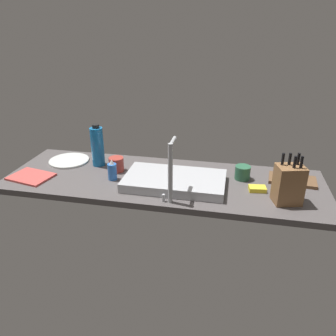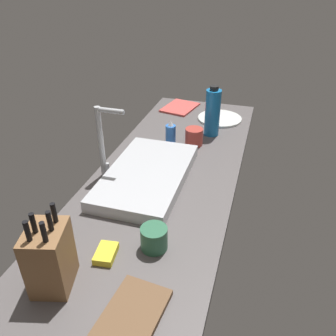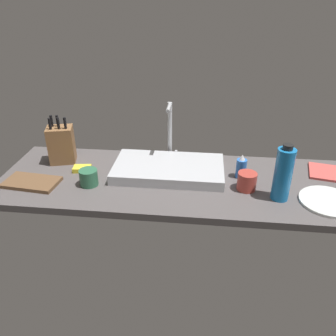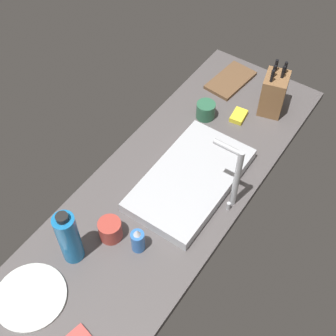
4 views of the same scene
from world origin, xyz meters
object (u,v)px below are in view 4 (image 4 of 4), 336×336
Objects in this scene: dish_sponge at (239,116)px; knife_block at (274,93)px; dinner_plate at (31,297)px; sink_basin at (191,180)px; water_bottle at (69,237)px; ceramic_cup at (110,230)px; faucet at (235,175)px; coffee_mug at (206,110)px; soap_bottle at (138,240)px; cutting_board at (231,80)px.

knife_block is at bearing 145.03° from dish_sponge.
knife_block is 1.01× the size of dinner_plate.
sink_basin is 56.15cm from water_bottle.
knife_block is 2.89× the size of ceramic_cup.
faucet reaches higher than coffee_mug.
dinner_plate is 36.39cm from ceramic_cup.
soap_bottle is 0.49× the size of dinner_plate.
sink_basin is 23.83cm from faucet.
faucet is at bearing 93.84° from sink_basin.
soap_bottle is 25.11cm from water_bottle.
dish_sponge is at bearing 121.26° from coffee_mug.
water_bottle is 1.05× the size of dinner_plate.
dish_sponge reaches higher than cutting_board.
ceramic_cup is at bearing 168.00° from dinner_plate.
dish_sponge is at bearing 171.92° from dinner_plate.
faucet is 75.23cm from cutting_board.
water_bottle is 99.16cm from dish_sponge.
dish_sponge is (-44.97, -2.22, -1.34)cm from sink_basin.
soap_bottle is 74.94cm from coffee_mug.
sink_basin is 67.45cm from cutting_board.
water_bottle is at bearing -27.37° from knife_block.
dinner_plate is at bearing -12.00° from ceramic_cup.
coffee_mug reaches higher than dish_sponge.
cutting_board is 2.89× the size of ceramic_cup.
knife_block is 2.87× the size of dish_sponge.
sink_basin is 2.19× the size of dinner_plate.
faucet is (-1.22, 18.14, 15.40)cm from sink_basin.
coffee_mug is at bearing -61.03° from knife_block.
water_bottle reaches higher than cutting_board.
faucet reaches higher than dinner_plate.
cutting_board is 0.97× the size of water_bottle.
dinner_plate is 2.90× the size of coffee_mug.
knife_block is 0.97× the size of water_bottle.
soap_bottle is 42.15cm from dinner_plate.
ceramic_cup is at bearing -36.99° from faucet.
dinner_plate is 2.84× the size of ceramic_cup.
knife_block is 98.79cm from ceramic_cup.
cutting_board is 28.38cm from coffee_mug.
dish_sponge is at bearing -155.04° from faucet.
faucet reaches higher than soap_bottle.
faucet reaches higher than knife_block.
ceramic_cup is at bearing -25.61° from knife_block.
faucet is at bearing 143.01° from ceramic_cup.
dish_sponge is (-97.26, 15.61, -11.34)cm from water_bottle.
coffee_mug is (-36.89, -15.54, 1.44)cm from sink_basin.
faucet is 64.70cm from water_bottle.
sink_basin is 1.77× the size of faucet.
soap_bottle is at bearing 0.30° from sink_basin.
dinner_plate is 119.73cm from dish_sponge.
knife_block is at bearing 175.70° from soap_bottle.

